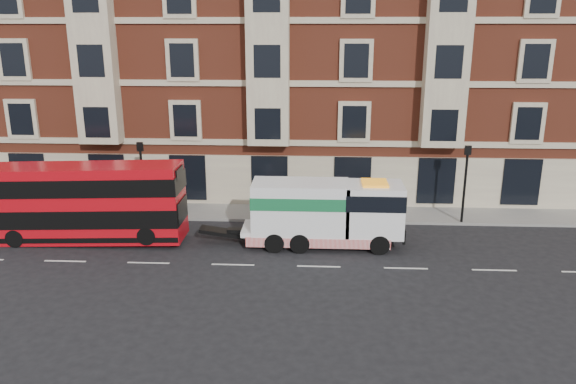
% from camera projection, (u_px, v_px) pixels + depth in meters
% --- Properties ---
extents(ground, '(120.00, 120.00, 0.00)m').
position_uv_depth(ground, '(233.00, 265.00, 26.14)').
color(ground, black).
rests_on(ground, ground).
extents(sidewalk, '(90.00, 3.00, 0.15)m').
position_uv_depth(sidewalk, '(251.00, 212.00, 33.31)').
color(sidewalk, slate).
rests_on(sidewalk, ground).
extents(victorian_terrace, '(45.00, 12.00, 20.40)m').
position_uv_depth(victorian_terrace, '(269.00, 36.00, 37.63)').
color(victorian_terrace, brown).
rests_on(victorian_terrace, ground).
extents(lamp_post_west, '(0.35, 0.15, 4.35)m').
position_uv_depth(lamp_post_west, '(142.00, 174.00, 31.62)').
color(lamp_post_west, black).
rests_on(lamp_post_west, sidewalk).
extents(lamp_post_east, '(0.35, 0.15, 4.35)m').
position_uv_depth(lamp_post_east, '(465.00, 178.00, 30.73)').
color(lamp_post_east, black).
rests_on(lamp_post_east, sidewalk).
extents(double_decker_bus, '(9.93, 2.28, 4.02)m').
position_uv_depth(double_decker_bus, '(85.00, 202.00, 28.45)').
color(double_decker_bus, red).
rests_on(double_decker_bus, ground).
extents(tow_truck, '(7.95, 2.35, 3.31)m').
position_uv_depth(tow_truck, '(323.00, 213.00, 27.96)').
color(tow_truck, white).
rests_on(tow_truck, ground).
extents(pedestrian, '(0.77, 0.75, 1.78)m').
position_uv_depth(pedestrian, '(144.00, 202.00, 32.09)').
color(pedestrian, '#241C39').
rests_on(pedestrian, sidewalk).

